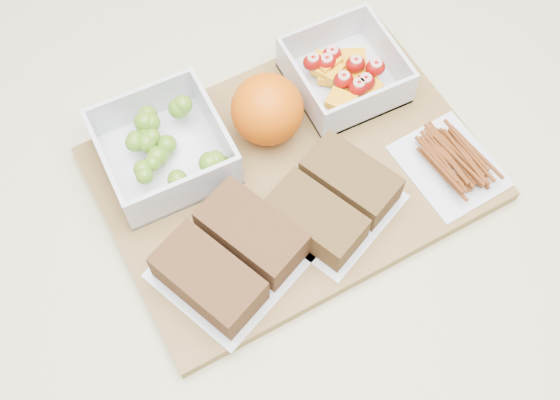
# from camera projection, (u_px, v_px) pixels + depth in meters

# --- Properties ---
(ground) EXTENTS (4.00, 4.00, 0.00)m
(ground) POSITION_uv_depth(u_px,v_px,m) (283.00, 380.00, 1.60)
(ground) COLOR gray
(ground) RESTS_ON ground
(counter) EXTENTS (1.20, 0.90, 0.90)m
(counter) POSITION_uv_depth(u_px,v_px,m) (284.00, 320.00, 1.20)
(counter) COLOR beige
(counter) RESTS_ON ground
(cutting_board) EXTENTS (0.43, 0.32, 0.02)m
(cutting_board) POSITION_uv_depth(u_px,v_px,m) (291.00, 174.00, 0.81)
(cutting_board) COLOR olive
(cutting_board) RESTS_ON counter
(grape_container) EXTENTS (0.13, 0.13, 0.06)m
(grape_container) POSITION_uv_depth(u_px,v_px,m) (165.00, 148.00, 0.78)
(grape_container) COLOR silver
(grape_container) RESTS_ON cutting_board
(fruit_container) EXTENTS (0.12, 0.12, 0.05)m
(fruit_container) POSITION_uv_depth(u_px,v_px,m) (344.00, 74.00, 0.84)
(fruit_container) COLOR silver
(fruit_container) RESTS_ON cutting_board
(orange) EXTENTS (0.08, 0.08, 0.08)m
(orange) POSITION_uv_depth(u_px,v_px,m) (267.00, 110.00, 0.79)
(orange) COLOR #E15A05
(orange) RESTS_ON cutting_board
(sandwich_bag_left) EXTENTS (0.18, 0.18, 0.04)m
(sandwich_bag_left) POSITION_uv_depth(u_px,v_px,m) (231.00, 256.00, 0.73)
(sandwich_bag_left) COLOR silver
(sandwich_bag_left) RESTS_ON cutting_board
(sandwich_bag_center) EXTENTS (0.17, 0.16, 0.04)m
(sandwich_bag_center) POSITION_uv_depth(u_px,v_px,m) (333.00, 200.00, 0.76)
(sandwich_bag_center) COLOR silver
(sandwich_bag_center) RESTS_ON cutting_board
(pretzel_bag) EXTENTS (0.11, 0.12, 0.03)m
(pretzel_bag) POSITION_uv_depth(u_px,v_px,m) (451.00, 160.00, 0.79)
(pretzel_bag) COLOR silver
(pretzel_bag) RESTS_ON cutting_board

